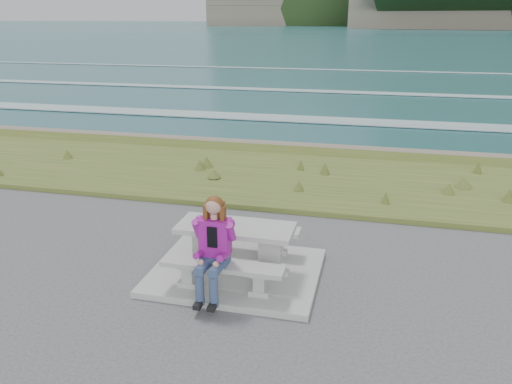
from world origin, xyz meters
TOP-DOWN VIEW (x-y plane):
  - concrete_slab at (0.00, 0.00)m, footprint 2.60×2.10m
  - picnic_table at (0.00, 0.00)m, footprint 1.80×0.75m
  - bench_landward at (0.00, -0.70)m, footprint 1.80×0.35m
  - bench_seaward at (0.00, 0.70)m, footprint 1.80×0.35m
  - grass_verge at (0.00, 5.00)m, footprint 160.00×4.50m
  - shore_drop at (0.00, 7.90)m, footprint 160.00×0.80m
  - ocean at (0.00, 25.09)m, footprint 1600.00×1600.00m
  - seated_woman at (-0.10, -0.84)m, footprint 0.43×0.74m

SIDE VIEW (x-z plane):
  - ocean at x=0.00m, z-range -1.79..-1.70m
  - grass_verge at x=0.00m, z-range -0.11..0.11m
  - shore_drop at x=0.00m, z-range -1.10..1.10m
  - concrete_slab at x=0.00m, z-range 0.00..0.10m
  - bench_landward at x=0.00m, z-range 0.22..0.67m
  - bench_seaward at x=0.00m, z-range 0.22..0.67m
  - seated_woman at x=-0.10m, z-range -0.09..1.37m
  - picnic_table at x=0.00m, z-range 0.31..1.06m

